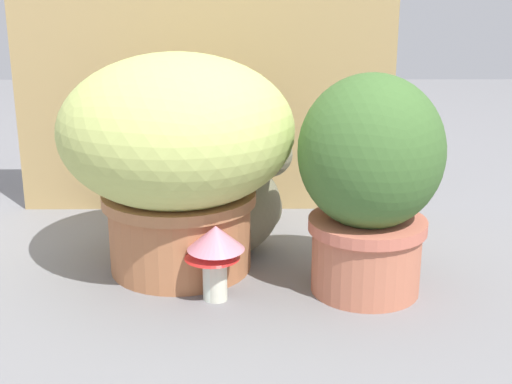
{
  "coord_description": "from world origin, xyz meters",
  "views": [
    {
      "loc": [
        0.11,
        -1.34,
        0.63
      ],
      "look_at": [
        0.12,
        0.11,
        0.18
      ],
      "focal_mm": 49.78,
      "sensor_mm": 36.0,
      "label": 1
    }
  ],
  "objects_px": {
    "cat": "(236,203)",
    "mushroom_ornament_red": "(212,251)",
    "leafy_planter": "(370,178)",
    "grass_planter": "(178,149)",
    "mushroom_ornament_pink": "(216,246)"
  },
  "relations": [
    {
      "from": "grass_planter",
      "to": "mushroom_ornament_pink",
      "type": "height_order",
      "value": "grass_planter"
    },
    {
      "from": "grass_planter",
      "to": "leafy_planter",
      "type": "relative_size",
      "value": 1.11
    },
    {
      "from": "leafy_planter",
      "to": "mushroom_ornament_red",
      "type": "distance_m",
      "value": 0.34
    },
    {
      "from": "leafy_planter",
      "to": "mushroom_ornament_red",
      "type": "relative_size",
      "value": 3.15
    },
    {
      "from": "cat",
      "to": "grass_planter",
      "type": "bearing_deg",
      "value": -145.66
    },
    {
      "from": "cat",
      "to": "mushroom_ornament_red",
      "type": "bearing_deg",
      "value": -99.99
    },
    {
      "from": "grass_planter",
      "to": "leafy_planter",
      "type": "height_order",
      "value": "grass_planter"
    },
    {
      "from": "mushroom_ornament_pink",
      "to": "leafy_planter",
      "type": "bearing_deg",
      "value": 8.1
    },
    {
      "from": "leafy_planter",
      "to": "cat",
      "type": "bearing_deg",
      "value": 142.64
    },
    {
      "from": "mushroom_ornament_pink",
      "to": "mushroom_ornament_red",
      "type": "height_order",
      "value": "mushroom_ornament_pink"
    },
    {
      "from": "grass_planter",
      "to": "cat",
      "type": "bearing_deg",
      "value": 34.34
    },
    {
      "from": "cat",
      "to": "mushroom_ornament_pink",
      "type": "height_order",
      "value": "cat"
    },
    {
      "from": "cat",
      "to": "mushroom_ornament_red",
      "type": "xyz_separation_m",
      "value": [
        -0.04,
        -0.25,
        -0.02
      ]
    },
    {
      "from": "leafy_planter",
      "to": "grass_planter",
      "type": "bearing_deg",
      "value": 162.76
    },
    {
      "from": "leafy_planter",
      "to": "cat",
      "type": "distance_m",
      "value": 0.36
    }
  ]
}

